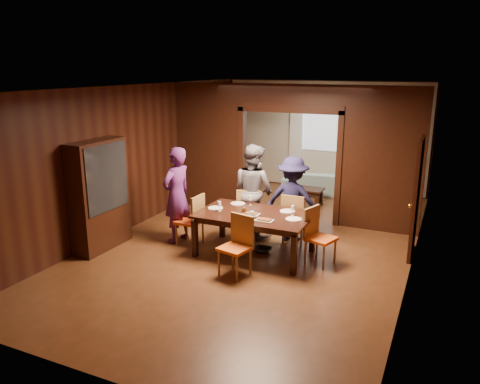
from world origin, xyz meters
The scene contains 32 objects.
floor centered at (0.00, 0.00, 0.00)m, with size 9.00×9.00×0.00m, color #4C2F15.
ceiling centered at (0.00, 0.00, 2.90)m, with size 5.50×9.00×0.02m, color silver.
room_walls centered at (0.00, 1.89, 1.51)m, with size 5.52×9.01×2.90m.
person_purple centered at (-1.44, -0.63, 0.91)m, with size 0.66×0.44×1.82m, color #532162.
person_grey centered at (-0.26, 0.28, 0.91)m, with size 0.89×0.69×1.82m, color slate.
person_navy centered at (0.53, 0.32, 0.82)m, with size 1.06×0.61×1.63m, color #181739.
sofa centered at (0.17, 3.85, 0.29)m, with size 2.02×0.79×0.59m, color #96C2C5.
serving_bowl centered at (0.25, -0.50, 0.80)m, with size 0.33×0.33×0.08m, color black.
dining_table centered at (0.15, -0.63, 0.38)m, with size 1.98×1.23×0.76m, color black.
coffee_table centered at (0.07, 2.77, 0.20)m, with size 0.80×0.50×0.40m, color black.
chair_left centered at (-1.15, -0.69, 0.48)m, with size 0.44×0.44×0.97m, color #D94414, non-canonical shape.
chair_right centered at (1.32, -0.56, 0.48)m, with size 0.44×0.44×0.97m, color orange, non-canonical shape.
chair_far_l centered at (-0.35, 0.24, 0.48)m, with size 0.44×0.44×0.97m, color #F04F16, non-canonical shape.
chair_far_r centered at (0.63, 0.23, 0.48)m, with size 0.44×0.44×0.97m, color #C14312, non-canonical shape.
chair_near centered at (0.19, -1.55, 0.48)m, with size 0.44×0.44×0.97m, color #DE5B14, non-canonical shape.
hutch centered at (-2.53, -1.50, 1.00)m, with size 0.40×1.20×2.00m, color black.
door_right centered at (2.70, 0.50, 1.05)m, with size 0.06×0.90×2.10m, color black.
window_far centered at (0.00, 4.44, 1.70)m, with size 1.20×0.03×1.30m, color silver.
curtain_left centered at (-0.75, 4.40, 1.25)m, with size 0.35×0.06×2.40m, color white.
curtain_right centered at (0.75, 4.40, 1.25)m, with size 0.35×0.06×2.40m, color white.
plate_left centered at (-0.62, -0.64, 0.77)m, with size 0.27×0.27×0.01m, color silver.
plate_far_l centered at (-0.37, -0.21, 0.77)m, with size 0.27×0.27×0.01m, color silver.
plate_far_r centered at (0.63, -0.28, 0.77)m, with size 0.27×0.27×0.01m, color silver.
plate_right centered at (0.87, -0.66, 0.77)m, with size 0.27×0.27×0.01m, color white.
plate_near centered at (0.16, -1.03, 0.77)m, with size 0.27×0.27×0.01m, color silver.
platter_a centered at (0.11, -0.72, 0.78)m, with size 0.30×0.20×0.04m, color gray.
platter_b centered at (0.45, -0.93, 0.78)m, with size 0.30×0.20×0.04m, color gray.
wineglass_left centered at (-0.48, -0.77, 0.85)m, with size 0.08×0.08×0.18m, color silver, non-canonical shape.
wineglass_far centered at (-0.13, -0.18, 0.85)m, with size 0.08×0.08×0.18m, color white, non-canonical shape.
wineglass_right centered at (0.79, -0.46, 0.85)m, with size 0.08×0.08×0.18m, color silver, non-canonical shape.
tumbler centered at (0.23, -0.95, 0.83)m, with size 0.07×0.07×0.14m, color silver.
condiment_jar centered at (-0.02, -0.71, 0.82)m, with size 0.08×0.08×0.11m, color #4C2A11, non-canonical shape.
Camera 1 is at (3.16, -7.83, 3.26)m, focal length 35.00 mm.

